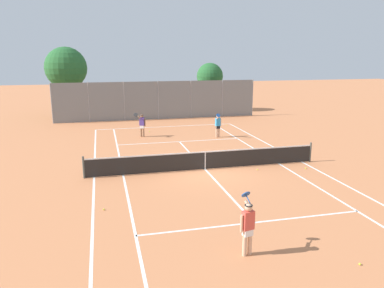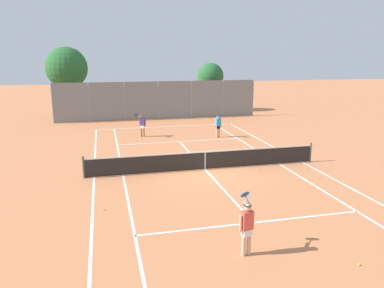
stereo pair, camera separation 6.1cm
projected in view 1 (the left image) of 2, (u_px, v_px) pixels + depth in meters
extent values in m
plane|color=#CC7A4C|center=(205.00, 169.00, 19.10)|extent=(120.00, 120.00, 0.00)
cube|color=white|center=(165.00, 127.00, 30.34)|extent=(11.00, 0.10, 0.01)
cube|color=white|center=(94.00, 177.00, 17.83)|extent=(0.10, 23.80, 0.01)
cube|color=white|center=(302.00, 162.00, 20.37)|extent=(0.10, 23.80, 0.01)
cube|color=white|center=(123.00, 175.00, 18.15)|extent=(0.10, 23.80, 0.01)
cube|color=white|center=(279.00, 164.00, 20.06)|extent=(0.10, 23.80, 0.01)
cube|color=white|center=(255.00, 223.00, 13.06)|extent=(8.26, 0.10, 0.01)
cube|color=white|center=(179.00, 142.00, 25.15)|extent=(8.26, 0.10, 0.01)
cube|color=white|center=(205.00, 169.00, 19.10)|extent=(0.10, 12.80, 0.01)
cylinder|color=#474C47|center=(84.00, 167.00, 17.61)|extent=(0.10, 0.10, 1.07)
cylinder|color=#474C47|center=(310.00, 152.00, 20.35)|extent=(0.10, 0.10, 1.07)
cube|color=black|center=(205.00, 161.00, 18.99)|extent=(11.90, 0.02, 0.89)
cube|color=white|center=(205.00, 152.00, 18.89)|extent=(11.90, 0.03, 0.06)
cube|color=white|center=(205.00, 161.00, 19.00)|extent=(0.05, 0.03, 0.89)
cylinder|color=#D8A884|center=(245.00, 243.00, 10.83)|extent=(0.13, 0.13, 0.82)
cylinder|color=#D8A884|center=(250.00, 241.00, 10.91)|extent=(0.13, 0.13, 0.82)
cube|color=white|center=(248.00, 232.00, 10.79)|extent=(0.31, 0.24, 0.24)
cube|color=#D84C3F|center=(248.00, 220.00, 10.71)|extent=(0.38, 0.27, 0.56)
sphere|color=#D8A884|center=(249.00, 207.00, 10.62)|extent=(0.22, 0.22, 0.22)
cylinder|color=black|center=(249.00, 205.00, 10.60)|extent=(0.23, 0.23, 0.02)
cylinder|color=#D8A884|center=(242.00, 224.00, 10.62)|extent=(0.08, 0.08, 0.52)
cylinder|color=#D8A884|center=(249.00, 208.00, 10.82)|extent=(0.18, 0.46, 0.35)
cylinder|color=#1E4C99|center=(248.00, 199.00, 11.06)|extent=(0.09, 0.25, 0.22)
cylinder|color=#1E4C99|center=(246.00, 194.00, 11.14)|extent=(0.32, 0.25, 0.23)
cylinder|color=#936B4C|center=(143.00, 131.00, 26.53)|extent=(0.13, 0.13, 0.82)
cylinder|color=#936B4C|center=(141.00, 131.00, 26.56)|extent=(0.13, 0.13, 0.82)
cube|color=white|center=(142.00, 127.00, 26.47)|extent=(0.33, 0.28, 0.24)
cube|color=#4C388C|center=(142.00, 122.00, 26.38)|extent=(0.39, 0.32, 0.56)
sphere|color=#936B4C|center=(142.00, 116.00, 26.29)|extent=(0.22, 0.22, 0.22)
cylinder|color=black|center=(142.00, 115.00, 26.28)|extent=(0.23, 0.23, 0.02)
cylinder|color=#936B4C|center=(145.00, 122.00, 26.36)|extent=(0.08, 0.08, 0.52)
cylinder|color=#936B4C|center=(139.00, 118.00, 26.20)|extent=(0.26, 0.45, 0.35)
cylinder|color=black|center=(136.00, 116.00, 25.94)|extent=(0.13, 0.24, 0.22)
cylinder|color=black|center=(136.00, 115.00, 25.80)|extent=(0.34, 0.29, 0.23)
cylinder|color=#D8A884|center=(219.00, 131.00, 26.44)|extent=(0.13, 0.13, 0.82)
cylinder|color=#D8A884|center=(217.00, 132.00, 26.36)|extent=(0.13, 0.13, 0.82)
cube|color=black|center=(218.00, 127.00, 26.32)|extent=(0.31, 0.23, 0.24)
cube|color=#3399D8|center=(218.00, 122.00, 26.24)|extent=(0.37, 0.26, 0.56)
sphere|color=#D8A884|center=(218.00, 116.00, 26.15)|extent=(0.22, 0.22, 0.22)
cylinder|color=black|center=(218.00, 115.00, 26.13)|extent=(0.23, 0.23, 0.02)
cylinder|color=#D8A884|center=(221.00, 123.00, 26.34)|extent=(0.08, 0.08, 0.52)
cylinder|color=#D8A884|center=(217.00, 118.00, 25.99)|extent=(0.17, 0.46, 0.35)
cylinder|color=#1E4C99|center=(217.00, 117.00, 25.67)|extent=(0.08, 0.25, 0.22)
cylinder|color=#1E4C99|center=(218.00, 115.00, 25.54)|extent=(0.31, 0.25, 0.23)
sphere|color=#D1DB33|center=(226.00, 125.00, 30.79)|extent=(0.07, 0.07, 0.07)
sphere|color=#D1DB33|center=(104.00, 209.00, 14.09)|extent=(0.07, 0.07, 0.07)
sphere|color=#D1DB33|center=(150.00, 131.00, 28.31)|extent=(0.07, 0.07, 0.07)
sphere|color=#D1DB33|center=(306.00, 168.00, 19.16)|extent=(0.07, 0.07, 0.07)
sphere|color=#D1DB33|center=(360.00, 264.00, 10.42)|extent=(0.07, 0.07, 0.07)
sphere|color=#D1DB33|center=(257.00, 170.00, 18.95)|extent=(0.07, 0.07, 0.07)
cylinder|color=gray|center=(52.00, 103.00, 31.30)|extent=(0.08, 0.08, 3.42)
cylinder|color=gray|center=(89.00, 102.00, 31.99)|extent=(0.08, 0.08, 3.42)
cylinder|color=gray|center=(124.00, 101.00, 32.68)|extent=(0.08, 0.08, 3.42)
cylinder|color=gray|center=(158.00, 100.00, 33.38)|extent=(0.08, 0.08, 3.42)
cylinder|color=gray|center=(191.00, 99.00, 34.07)|extent=(0.08, 0.08, 3.42)
cylinder|color=gray|center=(222.00, 99.00, 34.76)|extent=(0.08, 0.08, 3.42)
cylinder|color=gray|center=(252.00, 98.00, 35.45)|extent=(0.08, 0.08, 3.42)
cube|color=slate|center=(158.00, 100.00, 33.38)|extent=(18.02, 0.02, 3.38)
cylinder|color=brown|center=(68.00, 100.00, 35.10)|extent=(0.24, 0.24, 3.16)
sphere|color=#26602D|center=(66.00, 68.00, 34.41)|extent=(3.82, 3.82, 3.82)
sphere|color=#26602D|center=(68.00, 73.00, 34.35)|extent=(2.35, 2.35, 2.35)
cylinder|color=brown|center=(210.00, 98.00, 38.60)|extent=(0.22, 0.22, 2.62)
sphere|color=#26602D|center=(210.00, 76.00, 38.08)|extent=(2.67, 2.67, 2.67)
sphere|color=#26602D|center=(206.00, 80.00, 37.83)|extent=(1.64, 1.64, 1.64)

